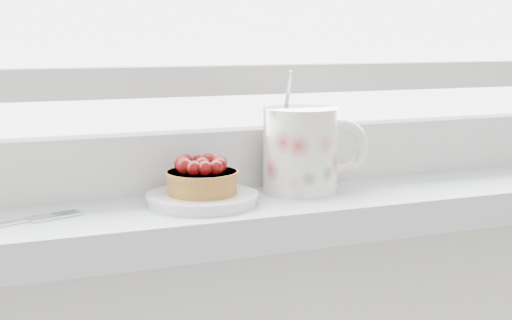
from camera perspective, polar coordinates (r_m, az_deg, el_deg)
saucer at (r=0.79m, az=-4.31°, el=-3.11°), size 0.12×0.12×0.01m
raspberry_tart at (r=0.78m, az=-4.36°, el=-1.36°), size 0.08×0.08×0.04m
floral_mug at (r=0.84m, az=3.81°, el=0.94°), size 0.14×0.11×0.14m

